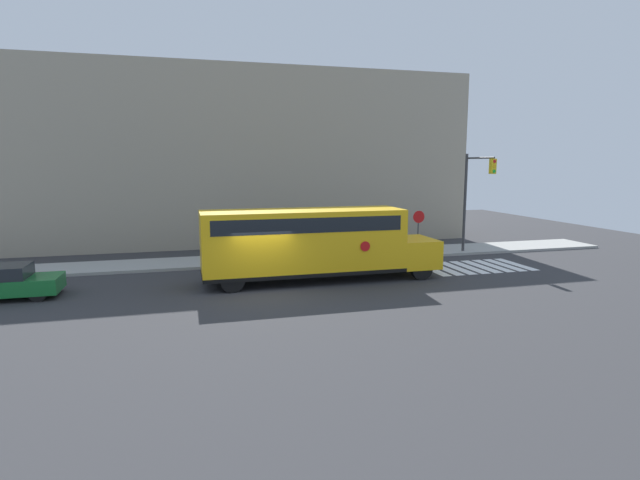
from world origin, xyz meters
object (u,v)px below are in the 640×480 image
Objects in this scene: school_bus at (312,241)px; stop_sign at (418,226)px; parked_car at (3,282)px; traffic_light at (473,190)px.

stop_sign is (7.52, 4.58, -0.14)m from school_bus.
traffic_light is (22.85, 3.38, 3.13)m from parked_car.
school_bus is 4.16× the size of stop_sign.
school_bus reaches higher than parked_car.
stop_sign is at bearing 31.37° from school_bus.
parked_car is (-12.44, 0.27, -1.18)m from school_bus.
stop_sign is (19.96, 4.32, 1.04)m from parked_car.
traffic_light is (2.89, -0.94, 2.09)m from stop_sign.
parked_car is 1.54× the size of stop_sign.
stop_sign is 3.69m from traffic_light.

